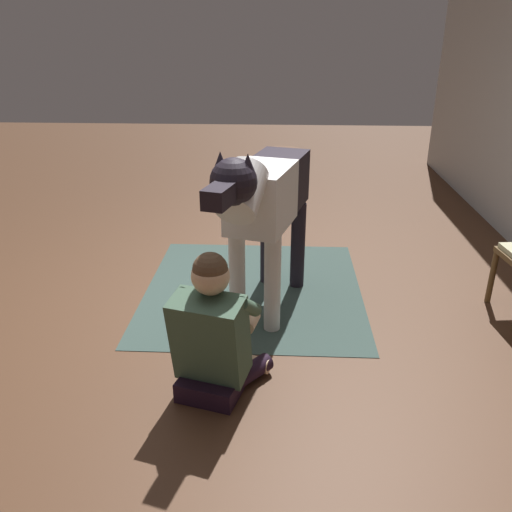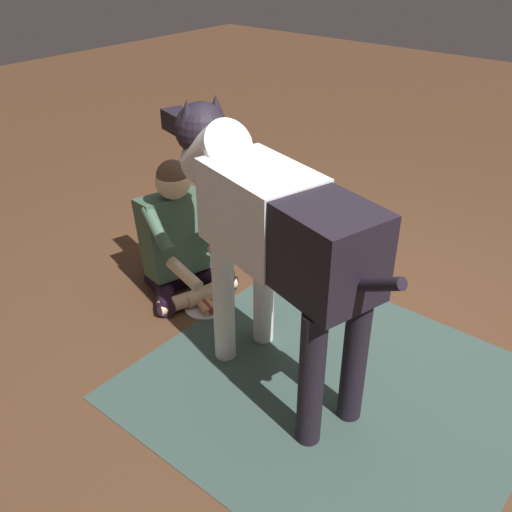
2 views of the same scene
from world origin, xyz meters
name	(u,v)px [view 2 (image 2 of 2)]	position (x,y,z in m)	size (l,w,h in m)	color
ground_plane	(334,334)	(0.00, 0.00, 0.00)	(15.98, 15.98, 0.00)	#4E311F
area_rug	(332,387)	(-0.23, 0.37, 0.00)	(1.84, 1.72, 0.01)	#344842
person_sitting_on_floor	(178,239)	(1.03, 0.22, 0.36)	(0.70, 0.59, 0.87)	black
large_dog	(269,224)	(0.13, 0.47, 0.86)	(1.69, 0.63, 1.32)	silver
hot_dog_on_plate	(205,305)	(0.75, 0.30, 0.03)	(0.25, 0.25, 0.06)	silver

